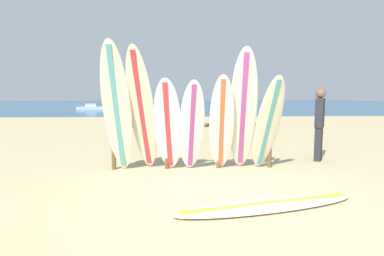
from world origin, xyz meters
The scene contains 13 objects.
ground_plane centered at (0.00, 0.00, 0.00)m, with size 120.00×120.00×0.00m, color tan.
ocean_water centered at (0.00, 58.00, 0.00)m, with size 120.00×80.00×0.01m, color navy.
surfboard_rack centered at (-0.36, 1.77, 0.70)m, with size 3.47×0.09×1.09m.
surfboard_leaning_far_left centered at (-1.89, 1.44, 1.31)m, with size 0.69×0.88×2.62m.
surfboard_leaning_left centered at (-1.40, 1.47, 1.25)m, with size 0.72×1.18×2.51m.
surfboard_leaning_center_left centered at (-0.88, 1.48, 0.96)m, with size 0.66×0.82×1.91m.
surfboard_leaning_center centered at (-0.41, 1.40, 0.94)m, with size 0.56×0.90×1.87m.
surfboard_leaning_center_right centered at (0.20, 1.42, 0.99)m, with size 0.58×0.89×1.97m.
surfboard_leaning_right centered at (0.63, 1.40, 1.23)m, with size 0.69×1.16×2.47m.
surfboard_leaning_far_right centered at (1.15, 1.41, 0.98)m, with size 0.66×0.98×1.97m.
surfboard_lying_on_sand centered at (0.55, -0.58, 0.04)m, with size 2.82×1.18×0.08m.
beachgoer_standing centered at (2.69, 2.35, 0.96)m, with size 0.31×0.33×1.74m.
small_boat_offshore centered at (-10.14, 29.55, 0.26)m, with size 3.16×1.71×0.71m.
Camera 1 is at (-0.74, -4.58, 1.56)m, focal length 28.05 mm.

